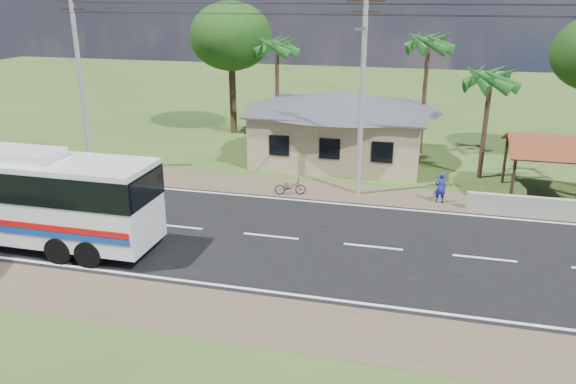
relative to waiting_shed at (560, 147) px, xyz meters
The scene contains 13 objects.
ground 15.77m from the waiting_shed, 146.82° to the right, with size 120.00×120.00×0.00m, color #2B4A1A.
road 15.77m from the waiting_shed, 146.82° to the right, with size 120.00×16.00×0.03m.
house 12.82m from the waiting_shed, 159.46° to the left, with size 12.40×10.00×5.00m.
waiting_shed is the anchor object (origin of this frame).
concrete_barrier 3.82m from the waiting_shed, 109.03° to the right, with size 7.00×0.30×0.90m, color #9E9E99.
utility_poles 10.96m from the waiting_shed, 168.97° to the right, with size 32.80×2.22×11.00m.
palm_near 5.23m from the waiting_shed, 144.46° to the left, with size 2.80×2.80×6.70m.
palm_mid 10.85m from the waiting_shed, 135.00° to the left, with size 2.80×2.80×8.20m.
palm_far 19.00m from the waiting_shed, 156.19° to the left, with size 2.80×2.80×7.70m.
tree_behind_house 23.46m from the waiting_shed, 155.66° to the left, with size 6.00×6.00×9.61m.
coach_bus 26.50m from the waiting_shed, 153.78° to the right, with size 13.51×3.00×4.19m.
motorcycle 13.99m from the waiting_shed, 167.44° to the right, with size 0.57×1.65×0.87m, color black.
person 6.51m from the waiting_shed, 158.09° to the right, with size 0.59×0.39×1.61m, color navy.
Camera 1 is at (6.23, -21.81, 10.22)m, focal length 35.00 mm.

